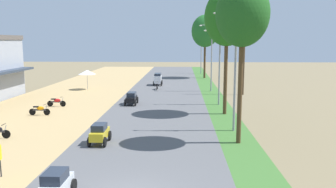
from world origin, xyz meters
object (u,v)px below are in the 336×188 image
(car_hatchback_silver, at_px, (56,185))
(median_tree_third, at_px, (205,31))
(streetlamp_mid, at_px, (220,61))
(car_sedan_black, at_px, (131,98))
(vendor_umbrella, at_px, (87,72))
(car_hatchback_yellow, at_px, (100,133))
(parked_motorbike_third, at_px, (40,109))
(streetlamp_farthest, at_px, (201,51))
(streetlamp_near, at_px, (235,63))
(parked_motorbike_fourth, at_px, (57,101))
(motorbike_ahead_second, at_px, (157,86))
(median_tree_second, at_px, (227,18))
(utility_pole_near, at_px, (244,52))
(median_tree_nearest, at_px, (242,15))
(car_van_white, at_px, (158,78))
(streetlamp_far, at_px, (212,53))

(car_hatchback_silver, bearing_deg, median_tree_third, 79.17)
(streetlamp_mid, xyz_separation_m, car_sedan_black, (-8.58, -0.32, -3.61))
(vendor_umbrella, distance_m, car_hatchback_yellow, 24.42)
(parked_motorbike_third, xyz_separation_m, car_sedan_black, (7.03, 5.19, 0.19))
(streetlamp_farthest, bearing_deg, streetlamp_near, -90.00)
(parked_motorbike_fourth, distance_m, motorbike_ahead_second, 14.74)
(median_tree_second, height_order, streetlamp_farthest, median_tree_second)
(streetlamp_mid, height_order, car_hatchback_silver, streetlamp_mid)
(utility_pole_near, bearing_deg, median_tree_third, 100.81)
(car_hatchback_yellow, xyz_separation_m, motorbike_ahead_second, (1.83, 23.56, -0.17))
(parked_motorbike_fourth, xyz_separation_m, motorbike_ahead_second, (8.78, 11.84, 0.02))
(median_tree_nearest, bearing_deg, median_tree_second, 88.73)
(streetlamp_mid, distance_m, utility_pole_near, 7.71)
(parked_motorbike_third, bearing_deg, car_hatchback_silver, -65.39)
(median_tree_second, distance_m, utility_pole_near, 12.09)
(median_tree_second, distance_m, streetlamp_mid, 5.77)
(car_sedan_black, bearing_deg, median_tree_second, -25.01)
(streetlamp_farthest, bearing_deg, car_van_white, -111.67)
(car_hatchback_silver, bearing_deg, vendor_umbrella, 103.21)
(parked_motorbike_third, height_order, parked_motorbike_fourth, same)
(parked_motorbike_fourth, height_order, median_tree_third, median_tree_third)
(parked_motorbike_third, height_order, streetlamp_near, streetlamp_near)
(median_tree_nearest, height_order, median_tree_second, median_tree_second)
(vendor_umbrella, height_order, median_tree_nearest, median_tree_nearest)
(motorbike_ahead_second, bearing_deg, vendor_umbrella, -178.31)
(parked_motorbike_fourth, height_order, streetlamp_near, streetlamp_near)
(median_tree_second, bearing_deg, streetlamp_near, -90.51)
(streetlamp_mid, bearing_deg, median_tree_third, 89.59)
(median_tree_third, height_order, car_hatchback_silver, median_tree_third)
(vendor_umbrella, height_order, streetlamp_farthest, streetlamp_farthest)
(streetlamp_far, relative_size, car_hatchback_silver, 4.12)
(median_tree_third, xyz_separation_m, car_sedan_black, (-8.76, -24.81, -7.11))
(car_hatchback_silver, distance_m, motorbike_ahead_second, 31.22)
(car_hatchback_silver, bearing_deg, median_tree_nearest, 44.17)
(median_tree_third, relative_size, car_hatchback_yellow, 5.23)
(median_tree_second, height_order, car_hatchback_yellow, median_tree_second)
(vendor_umbrella, distance_m, car_van_white, 9.99)
(vendor_umbrella, bearing_deg, motorbike_ahead_second, 1.69)
(median_tree_nearest, bearing_deg, streetlamp_near, 87.31)
(parked_motorbike_fourth, height_order, car_hatchback_silver, car_hatchback_silver)
(utility_pole_near, xyz_separation_m, car_van_white, (-10.57, 7.75, -4.01))
(median_tree_nearest, relative_size, streetlamp_far, 1.17)
(streetlamp_far, relative_size, car_van_white, 3.43)
(median_tree_second, relative_size, streetlamp_mid, 1.42)
(streetlamp_mid, bearing_deg, car_sedan_black, -177.87)
(streetlamp_farthest, relative_size, car_hatchback_silver, 3.75)
(vendor_umbrella, relative_size, streetlamp_near, 0.31)
(median_tree_third, xyz_separation_m, streetlamp_far, (-0.17, -15.41, -3.06))
(parked_motorbike_third, xyz_separation_m, median_tree_third, (15.78, 30.00, 7.30))
(median_tree_nearest, distance_m, streetlamp_mid, 13.27)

